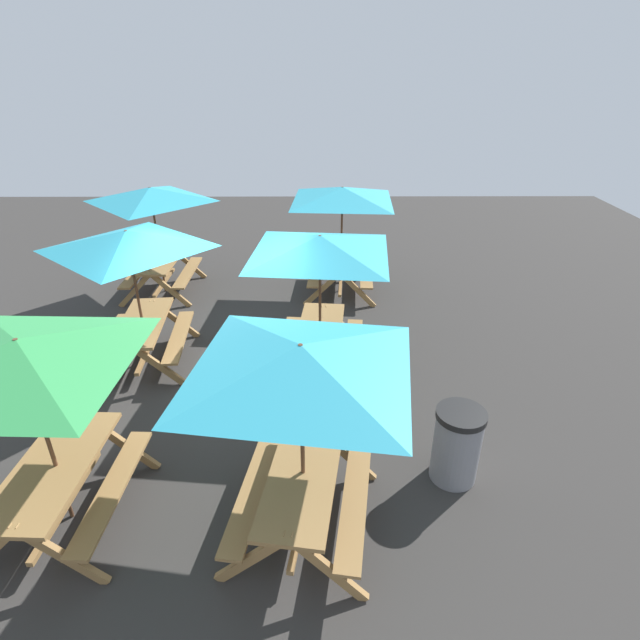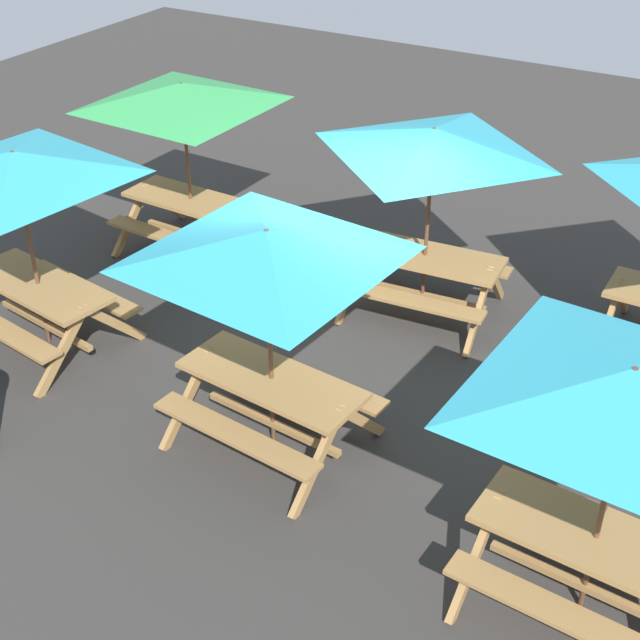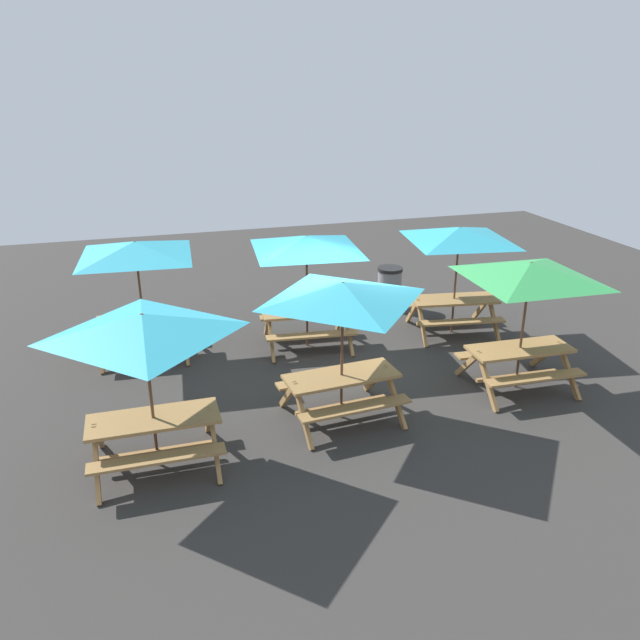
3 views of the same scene
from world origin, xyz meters
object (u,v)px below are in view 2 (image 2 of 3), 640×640
object	(u,v)px
picnic_table_4	(18,180)
picnic_table_5	(432,155)
picnic_table_1	(627,406)
picnic_table_2	(267,262)
picnic_table_0	(183,107)

from	to	relation	value
picnic_table_4	picnic_table_5	xyz separation A→B (m)	(3.41, 2.74, 0.00)
picnic_table_1	picnic_table_5	bearing A→B (deg)	134.50
picnic_table_2	picnic_table_5	size ratio (longest dim) A/B	1.21
picnic_table_0	picnic_table_5	size ratio (longest dim) A/B	1.21
picnic_table_1	picnic_table_0	bearing A→B (deg)	155.98
picnic_table_1	picnic_table_5	xyz separation A→B (m)	(-2.93, 3.40, 0.00)
picnic_table_0	picnic_table_2	world-z (taller)	same
picnic_table_0	picnic_table_1	world-z (taller)	same
picnic_table_0	picnic_table_4	distance (m)	2.62
picnic_table_2	picnic_table_4	world-z (taller)	same
picnic_table_1	picnic_table_2	xyz separation A→B (m)	(-3.17, 0.47, 0.00)
picnic_table_0	picnic_table_4	size ratio (longest dim) A/B	1.01
picnic_table_2	picnic_table_5	xyz separation A→B (m)	(0.24, 2.93, 0.00)
picnic_table_0	picnic_table_5	world-z (taller)	same
picnic_table_0	picnic_table_1	xyz separation A→B (m)	(6.23, -3.29, 0.00)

